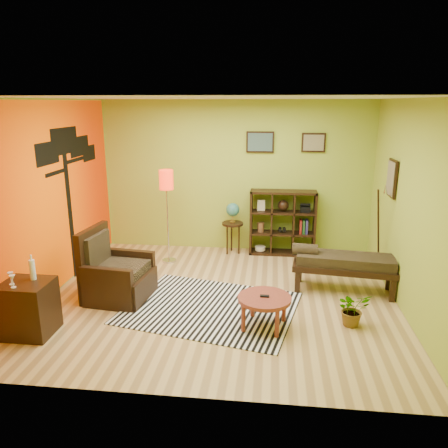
# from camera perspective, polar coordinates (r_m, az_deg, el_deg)

# --- Properties ---
(ground) EXTENTS (5.00, 5.00, 0.00)m
(ground) POSITION_cam_1_polar(r_m,az_deg,el_deg) (6.45, -0.39, -9.57)
(ground) COLOR tan
(ground) RESTS_ON ground
(room_shell) EXTENTS (5.04, 4.54, 2.82)m
(room_shell) POSITION_cam_1_polar(r_m,az_deg,el_deg) (5.94, -1.30, 6.46)
(room_shell) COLOR #9BB536
(room_shell) RESTS_ON ground
(zebra_rug) EXTENTS (2.58, 2.19, 0.01)m
(zebra_rug) POSITION_cam_1_polar(r_m,az_deg,el_deg) (6.15, -1.77, -10.85)
(zebra_rug) COLOR white
(zebra_rug) RESTS_ON ground
(coffee_table) EXTENTS (0.67, 0.67, 0.43)m
(coffee_table) POSITION_cam_1_polar(r_m,az_deg,el_deg) (5.55, 5.31, -9.98)
(coffee_table) COLOR maroon
(coffee_table) RESTS_ON ground
(armchair) EXTENTS (0.94, 0.95, 1.03)m
(armchair) POSITION_cam_1_polar(r_m,az_deg,el_deg) (6.53, -14.03, -6.74)
(armchair) COLOR black
(armchair) RESTS_ON ground
(side_cabinet) EXTENTS (0.57, 0.52, 0.99)m
(side_cabinet) POSITION_cam_1_polar(r_m,az_deg,el_deg) (5.89, -24.16, -9.96)
(side_cabinet) COLOR black
(side_cabinet) RESTS_ON ground
(floor_lamp) EXTENTS (0.25, 0.25, 1.64)m
(floor_lamp) POSITION_cam_1_polar(r_m,az_deg,el_deg) (7.54, -7.52, 4.67)
(floor_lamp) COLOR silver
(floor_lamp) RESTS_ON ground
(globe_table) EXTENTS (0.39, 0.39, 0.96)m
(globe_table) POSITION_cam_1_polar(r_m,az_deg,el_deg) (8.05, 1.14, 1.12)
(globe_table) COLOR black
(globe_table) RESTS_ON ground
(cube_shelf) EXTENTS (1.20, 0.35, 1.20)m
(cube_shelf) POSITION_cam_1_polar(r_m,az_deg,el_deg) (8.11, 7.75, 0.16)
(cube_shelf) COLOR black
(cube_shelf) RESTS_ON ground
(bench) EXTENTS (1.57, 0.71, 0.70)m
(bench) POSITION_cam_1_polar(r_m,az_deg,el_deg) (6.73, 15.15, -4.90)
(bench) COLOR black
(bench) RESTS_ON ground
(potted_plant) EXTENTS (0.53, 0.56, 0.35)m
(potted_plant) POSITION_cam_1_polar(r_m,az_deg,el_deg) (5.88, 16.42, -11.01)
(potted_plant) COLOR #26661E
(potted_plant) RESTS_ON ground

